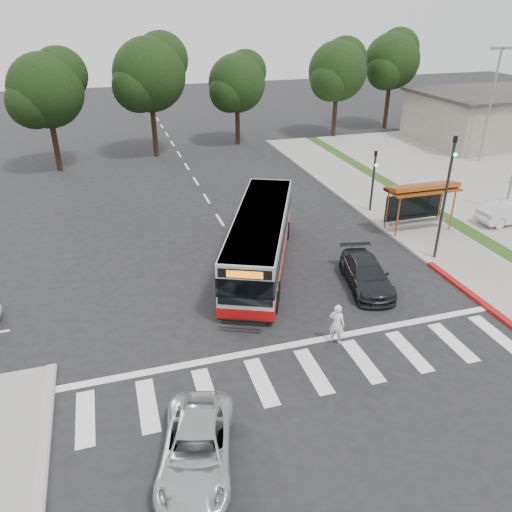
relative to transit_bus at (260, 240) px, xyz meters
name	(u,v)px	position (x,y,z in m)	size (l,w,h in m)	color
ground	(270,302)	(-0.60, -3.48, -1.42)	(140.00, 140.00, 0.00)	black
sidewalk_east	(393,211)	(10.40, 4.52, -1.36)	(4.00, 40.00, 0.12)	gray
curb_east	(365,215)	(8.40, 4.52, -1.34)	(0.30, 40.00, 0.15)	#9E9991
curb_east_red	(468,292)	(8.40, -5.48, -1.34)	(0.32, 6.00, 0.15)	maroon
commercial_building	(494,118)	(29.40, 18.52, 0.78)	(14.00, 10.00, 4.40)	#A39889
building_roof_cap	(499,93)	(29.40, 18.52, 3.13)	(14.60, 10.60, 0.30)	#383330
crosswalk_ladder	(313,371)	(-0.60, -8.48, -1.41)	(18.00, 2.60, 0.01)	silver
bus_shelter	(421,192)	(10.20, 1.62, 0.93)	(4.20, 1.60, 2.86)	#A34C1B
traffic_signal_ne_tall	(447,189)	(9.00, -1.99, 2.46)	(0.18, 0.37, 6.50)	black
traffic_signal_ne_short	(374,175)	(9.00, 5.01, 1.06)	(0.18, 0.37, 4.00)	black
lot_light_mid	(493,90)	(23.40, 12.52, 4.49)	(1.90, 0.35, 9.01)	gray
tree_ne_a	(338,70)	(15.47, 24.58, 4.97)	(6.16, 5.74, 9.30)	black
tree_ne_b	(392,60)	(22.47, 26.58, 5.50)	(6.16, 5.74, 10.02)	black
tree_north_a	(150,73)	(-2.52, 22.59, 5.50)	(6.60, 6.15, 10.17)	black
tree_north_b	(237,82)	(5.47, 24.58, 4.24)	(5.72, 5.33, 8.43)	black
tree_north_c	(47,89)	(-10.53, 20.58, 4.87)	(6.16, 5.74, 9.30)	black
transit_bus	(260,240)	(0.00, 0.00, 0.00)	(2.38, 10.99, 2.84)	silver
pedestrian	(337,324)	(0.91, -7.11, -0.55)	(0.63, 0.42, 1.74)	white
dark_sedan	(366,274)	(4.16, -3.48, -0.77)	(1.83, 4.50, 1.31)	black
silver_suv_south	(197,449)	(-5.45, -11.33, -0.81)	(2.03, 4.40, 1.22)	#B4B7B9
parked_car_1	(510,212)	(16.10, 0.76, -0.64)	(1.43, 4.09, 1.35)	silver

